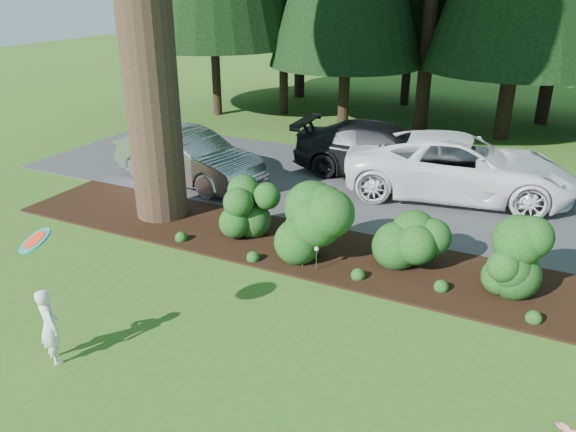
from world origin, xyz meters
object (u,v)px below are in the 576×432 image
Objects in this scene: car_silver_wagon at (188,157)px; car_white_suv at (459,166)px; child at (50,326)px; car_dark_suv at (383,151)px; frisbee at (35,241)px.

car_white_suv reaches higher than car_silver_wagon.
child is (2.90, -7.63, -0.16)m from car_silver_wagon.
frisbee is at bearing 168.16° from car_dark_suv.
child is 1.54m from frisbee.
car_silver_wagon is 0.87× the size of car_dark_suv.
car_dark_suv is at bearing 63.02° from car_white_suv.
child is at bearing 167.00° from car_dark_suv.
car_silver_wagon reaches higher than child.
car_silver_wagon is at bearing 98.70° from car_white_suv.
car_white_suv is at bearing 68.41° from frisbee.
car_white_suv is 2.44m from car_dark_suv.
car_dark_suv is 10.83m from child.
frisbee reaches higher than child.
car_dark_suv is (-2.33, 0.74, -0.06)m from car_white_suv.
car_white_suv reaches higher than child.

